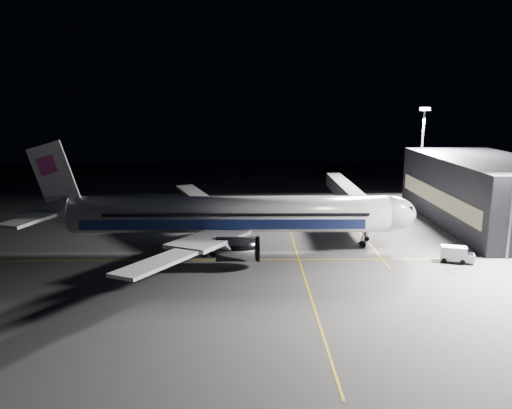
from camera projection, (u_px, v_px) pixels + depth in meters
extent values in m
plane|color=#4C4C4F|center=(231.00, 248.00, 77.10)|extent=(200.00, 200.00, 0.00)
cube|color=gold|center=(295.00, 247.00, 77.26)|extent=(0.25, 80.00, 0.01)
cube|color=gold|center=(229.00, 260.00, 71.23)|extent=(70.00, 0.25, 0.01)
cube|color=gold|center=(358.00, 230.00, 87.23)|extent=(0.25, 40.00, 0.01)
cylinder|color=silver|center=(230.00, 214.00, 75.97)|extent=(48.00, 5.60, 5.60)
ellipsoid|color=silver|center=(387.00, 214.00, 76.37)|extent=(8.96, 5.60, 5.60)
cube|color=black|center=(402.00, 207.00, 76.20)|extent=(2.20, 3.40, 0.90)
cone|color=silver|center=(42.00, 213.00, 75.43)|extent=(9.00, 5.49, 5.49)
cube|color=navy|center=(224.00, 216.00, 78.86)|extent=(42.24, 0.25, 1.50)
cube|color=navy|center=(223.00, 225.00, 73.43)|extent=(42.24, 0.25, 1.50)
cube|color=silver|center=(217.00, 213.00, 84.09)|extent=(11.36, 15.23, 1.53)
cube|color=silver|center=(210.00, 239.00, 68.45)|extent=(11.36, 15.23, 1.53)
cube|color=silver|center=(195.00, 194.00, 96.03)|extent=(8.57, 13.22, 1.31)
cube|color=silver|center=(157.00, 263.00, 55.97)|extent=(8.57, 13.22, 1.31)
cube|color=silver|center=(58.00, 204.00, 80.46)|extent=(6.20, 9.67, 0.45)
cube|color=silver|center=(30.00, 219.00, 70.30)|extent=(6.20, 9.67, 0.45)
cube|color=white|center=(54.00, 174.00, 74.22)|extent=(7.53, 0.40, 10.28)
cube|color=#BF4194|center=(48.00, 165.00, 73.91)|extent=(3.22, 0.55, 3.22)
cylinder|color=#B7B7BF|center=(239.00, 218.00, 85.37)|extent=(5.60, 3.40, 3.40)
cylinder|color=#B7B7BF|center=(237.00, 249.00, 67.78)|extent=(5.60, 3.40, 3.40)
cylinder|color=#9999A0|center=(363.00, 239.00, 77.17)|extent=(0.26, 0.26, 2.50)
cylinder|color=black|center=(363.00, 244.00, 77.34)|extent=(0.90, 0.70, 0.90)
cylinder|color=#9999A0|center=(213.00, 232.00, 80.98)|extent=(0.26, 0.26, 2.50)
cylinder|color=#9999A0|center=(209.00, 248.00, 72.58)|extent=(0.26, 0.26, 2.50)
cylinder|color=black|center=(213.00, 237.00, 81.13)|extent=(1.10, 1.60, 1.10)
cylinder|color=black|center=(209.00, 253.00, 72.73)|extent=(1.10, 1.60, 1.10)
cube|color=black|center=(487.00, 192.00, 90.27)|extent=(18.00, 40.00, 12.00)
cube|color=#645F47|center=(437.00, 197.00, 90.33)|extent=(0.15, 36.00, 3.00)
cube|color=#B2B2B7|center=(348.00, 193.00, 96.08)|extent=(3.00, 33.90, 2.80)
cube|color=#B2B2B7|center=(367.00, 212.00, 80.59)|extent=(3.60, 3.20, 3.40)
cylinder|color=#9999A0|center=(366.00, 230.00, 81.24)|extent=(0.70, 0.70, 3.10)
cylinder|color=black|center=(367.00, 239.00, 80.61)|extent=(0.70, 0.30, 0.70)
cylinder|color=black|center=(365.00, 236.00, 82.37)|extent=(0.70, 0.30, 0.70)
cylinder|color=#59595E|center=(421.00, 158.00, 106.91)|extent=(0.44, 0.44, 20.00)
cube|color=#59595E|center=(425.00, 109.00, 104.73)|extent=(2.40, 0.50, 0.80)
cube|color=white|center=(425.00, 109.00, 104.39)|extent=(2.20, 0.15, 0.60)
cube|color=silver|center=(453.00, 253.00, 70.11)|extent=(3.79, 2.70, 1.89)
cube|color=silver|center=(469.00, 258.00, 69.62)|extent=(1.81, 1.98, 1.03)
cube|color=black|center=(469.00, 255.00, 69.53)|extent=(1.43, 1.71, 0.43)
cylinder|color=black|center=(461.00, 258.00, 70.81)|extent=(0.72, 0.42, 0.69)
cylinder|color=black|center=(463.00, 262.00, 69.13)|extent=(0.72, 0.42, 0.69)
cylinder|color=black|center=(444.00, 257.00, 71.50)|extent=(0.72, 0.42, 0.69)
cylinder|color=black|center=(444.00, 261.00, 69.83)|extent=(0.72, 0.42, 0.69)
cube|color=black|center=(209.00, 216.00, 94.08)|extent=(3.08, 2.60, 1.21)
cube|color=black|center=(208.00, 212.00, 93.92)|extent=(1.46, 1.46, 0.66)
sphere|color=#FFF2CC|center=(204.00, 217.00, 93.53)|extent=(0.28, 0.28, 0.28)
sphere|color=#FFF2CC|center=(209.00, 217.00, 93.10)|extent=(0.28, 0.28, 0.28)
cylinder|color=black|center=(216.00, 218.00, 94.63)|extent=(0.70, 0.50, 0.66)
cylinder|color=black|center=(211.00, 220.00, 92.96)|extent=(0.70, 0.50, 0.66)
cylinder|color=black|center=(206.00, 217.00, 95.41)|extent=(0.70, 0.50, 0.66)
cylinder|color=black|center=(202.00, 219.00, 93.74)|extent=(0.70, 0.50, 0.66)
cone|color=#FB500A|center=(266.00, 225.00, 89.45)|extent=(0.39, 0.39, 0.59)
cone|color=#FB500A|center=(252.00, 237.00, 81.92)|extent=(0.37, 0.37, 0.55)
cone|color=#FB500A|center=(254.00, 226.00, 88.71)|extent=(0.40, 0.40, 0.60)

